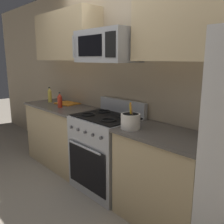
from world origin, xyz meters
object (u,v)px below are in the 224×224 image
at_px(range_oven, 106,152).
at_px(cutting_board, 67,103).
at_px(microwave, 107,46).
at_px(bottle_hot_sauce, 60,101).
at_px(prep_bowl, 209,136).
at_px(bottle_oil, 50,95).
at_px(utensil_crock, 131,121).

distance_m(range_oven, cutting_board, 1.16).
distance_m(microwave, bottle_hot_sauce, 1.14).
xyz_separation_m(cutting_board, prep_bowl, (2.25, -0.00, 0.01)).
relative_size(microwave, cutting_board, 2.24).
height_order(bottle_hot_sauce, bottle_oil, bottle_oil).
distance_m(bottle_hot_sauce, prep_bowl, 2.09).
bearing_deg(range_oven, cutting_board, 172.64).
bearing_deg(range_oven, utensil_crock, -14.34).
bearing_deg(bottle_hot_sauce, range_oven, 5.92).
bearing_deg(prep_bowl, cutting_board, 179.97).
bearing_deg(range_oven, bottle_hot_sauce, -174.08).
xyz_separation_m(range_oven, bottle_oil, (-1.38, 0.02, 0.55)).
relative_size(range_oven, utensil_crock, 4.08).
bearing_deg(bottle_oil, range_oven, -0.89).
relative_size(utensil_crock, prep_bowl, 2.60).
bearing_deg(microwave, range_oven, -89.95).
height_order(bottle_hot_sauce, prep_bowl, bottle_hot_sauce).
bearing_deg(microwave, prep_bowl, 5.27).
distance_m(utensil_crock, bottle_oil, 1.90).
distance_m(bottle_oil, prep_bowl, 2.57).
bearing_deg(range_oven, bottle_oil, 179.11).
distance_m(microwave, utensil_crock, 0.91).
relative_size(range_oven, microwave, 1.46).
relative_size(bottle_hot_sauce, bottle_oil, 0.90).
bearing_deg(bottle_hot_sauce, bottle_oil, 167.18).
bearing_deg(utensil_crock, microwave, 163.00).
relative_size(utensil_crock, bottle_oil, 1.12).
bearing_deg(cutting_board, bottle_oil, -160.29).
relative_size(range_oven, bottle_oil, 4.56).
height_order(range_oven, bottle_hot_sauce, bottle_hot_sauce).
relative_size(microwave, utensil_crock, 2.79).
xyz_separation_m(range_oven, utensil_crock, (0.52, -0.13, 0.52)).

